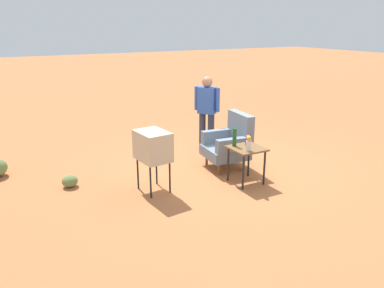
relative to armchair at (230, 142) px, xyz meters
The scene contains 9 objects.
ground_plane 0.50m from the armchair, 74.58° to the right, with size 60.00×60.00×0.00m, color #B76B3D.
armchair is the anchor object (origin of this frame).
side_table 0.80m from the armchair, 13.24° to the right, with size 0.56×0.56×0.65m.
tv_on_stand 1.79m from the armchair, 79.49° to the right, with size 0.64×0.50×1.03m.
person_standing 1.11m from the armchair, behind, with size 0.48×0.39×1.64m.
soda_can_blue 0.71m from the armchair, ahead, with size 0.07×0.07×0.12m, color blue.
bottle_wine_green 0.75m from the armchair, 28.29° to the right, with size 0.07×0.07×0.32m, color #1E5623.
flower_vase 1.01m from the armchair, 16.29° to the right, with size 0.15×0.10×0.27m.
shrub_lone 3.02m from the armchair, 99.91° to the right, with size 0.27×0.27×0.21m, color olive.
Camera 1 is at (5.80, -3.98, 2.69)m, focal length 35.83 mm.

